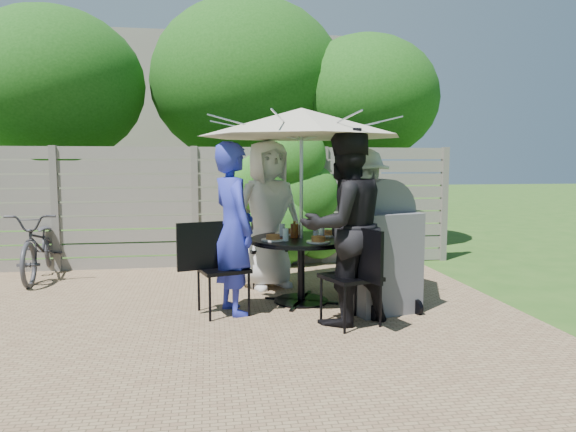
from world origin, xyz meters
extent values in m
plane|color=#295119|center=(0.00, 0.00, 0.00)|extent=(60.00, 60.00, 0.00)
cube|color=#8D7351|center=(0.00, 0.50, 0.01)|extent=(7.00, 6.00, 0.02)
cube|color=gray|center=(0.00, 3.00, 0.93)|extent=(8.00, 0.10, 1.85)
ellipsoid|color=#276016|center=(1.40, 2.85, 0.90)|extent=(1.20, 0.70, 1.80)
cube|color=gray|center=(0.00, 12.00, 2.50)|extent=(10.00, 6.00, 5.00)
ellipsoid|color=#174911|center=(-2.50, 5.00, 2.97)|extent=(3.20, 3.20, 2.72)
ellipsoid|color=#174911|center=(1.00, 5.50, 3.18)|extent=(3.80, 3.80, 3.23)
ellipsoid|color=#174911|center=(3.20, 4.80, 2.83)|extent=(2.80, 2.80, 2.38)
cylinder|color=black|center=(1.24, 0.80, 0.74)|extent=(1.48, 1.48, 0.03)
cylinder|color=black|center=(1.24, 0.80, 0.37)|extent=(0.08, 0.08, 0.74)
cylinder|color=black|center=(1.24, 0.80, 0.02)|extent=(0.62, 0.62, 0.04)
cylinder|color=silver|center=(1.24, 0.80, 1.05)|extent=(0.04, 0.04, 2.09)
cone|color=#BEB59D|center=(1.24, 0.80, 2.05)|extent=(2.92, 2.92, 0.32)
cube|color=black|center=(0.91, 1.69, 0.49)|extent=(0.58, 0.58, 0.04)
cube|color=black|center=(0.85, 1.92, 0.76)|extent=(0.14, 0.48, 0.49)
imported|color=silver|center=(0.95, 1.58, 0.94)|extent=(1.07, 0.88, 1.89)
cube|color=black|center=(0.34, 0.47, 0.49)|extent=(0.60, 0.60, 0.04)
cube|color=black|center=(0.11, 0.40, 0.76)|extent=(0.47, 0.17, 0.49)
imported|color=#2830AD|center=(0.46, 0.51, 0.91)|extent=(0.64, 0.77, 1.82)
cube|color=black|center=(1.57, -0.09, 0.49)|extent=(0.61, 0.61, 0.04)
cube|color=black|center=(1.65, -0.32, 0.75)|extent=(0.19, 0.46, 0.49)
imported|color=black|center=(1.52, 0.02, 0.97)|extent=(1.14, 1.02, 1.94)
cube|color=black|center=(2.13, 1.13, 0.47)|extent=(0.58, 0.58, 0.04)
cube|color=black|center=(2.35, 1.20, 0.72)|extent=(0.45, 0.17, 0.47)
imported|color=#9C9B98|center=(2.01, 1.09, 0.89)|extent=(1.02, 1.31, 1.78)
cylinder|color=white|center=(1.11, 1.14, 0.76)|extent=(0.26, 0.26, 0.01)
cylinder|color=#9A5E2D|center=(1.11, 1.14, 0.79)|extent=(0.15, 0.15, 0.05)
cylinder|color=white|center=(0.90, 0.67, 0.76)|extent=(0.26, 0.26, 0.01)
cylinder|color=#9A5E2D|center=(0.90, 0.67, 0.79)|extent=(0.15, 0.15, 0.05)
cylinder|color=white|center=(1.36, 0.46, 0.76)|extent=(0.26, 0.26, 0.01)
cylinder|color=#9A5E2D|center=(1.36, 0.46, 0.79)|extent=(0.15, 0.15, 0.05)
cylinder|color=white|center=(1.57, 0.92, 0.76)|extent=(0.26, 0.26, 0.01)
cylinder|color=#9A5E2D|center=(1.57, 0.92, 0.79)|extent=(0.15, 0.15, 0.05)
cylinder|color=silver|center=(1.05, 1.01, 0.83)|extent=(0.07, 0.07, 0.14)
cylinder|color=silver|center=(1.03, 0.61, 0.83)|extent=(0.07, 0.07, 0.14)
cylinder|color=silver|center=(1.42, 0.59, 0.83)|extent=(0.07, 0.07, 0.14)
cylinder|color=silver|center=(1.44, 0.99, 0.83)|extent=(0.07, 0.07, 0.14)
cylinder|color=#59280C|center=(1.16, 0.82, 0.84)|extent=(0.09, 0.09, 0.16)
cylinder|color=#C6B293|center=(1.25, 1.04, 0.82)|extent=(0.08, 0.08, 0.12)
imported|color=#333338|center=(-2.10, 2.60, 0.47)|extent=(0.72, 1.82, 0.94)
cube|color=#545459|center=(2.03, 0.34, 0.54)|extent=(0.81, 0.69, 1.08)
cylinder|color=#545459|center=(2.03, 0.34, 1.08)|extent=(0.74, 0.38, 0.71)
camera|label=1|loc=(0.21, -4.85, 1.61)|focal=32.00mm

